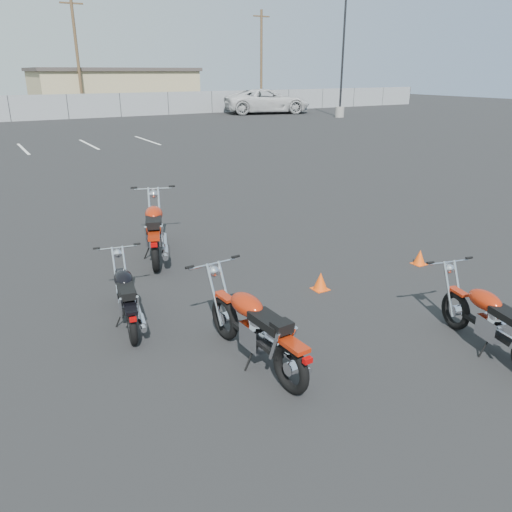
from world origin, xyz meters
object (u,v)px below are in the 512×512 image
motorcycle_third_red (256,328)px  white_van (267,94)px  motorcycle_second_black (127,297)px  motorcycle_rear_red (492,322)px  motorcycle_front_red (155,231)px

motorcycle_third_red → white_van: white_van is taller
motorcycle_second_black → motorcycle_rear_red: (3.76, -3.13, 0.02)m
motorcycle_front_red → motorcycle_rear_red: bearing=-66.1°
motorcycle_second_black → white_van: bearing=55.3°
motorcycle_rear_red → motorcycle_third_red: bearing=154.3°
white_van → motorcycle_rear_red: bearing=168.6°
motorcycle_second_black → white_van: size_ratio=0.22×
motorcycle_second_black → motorcycle_rear_red: motorcycle_rear_red is taller
motorcycle_rear_red → white_van: size_ratio=0.23×
motorcycle_rear_red → motorcycle_second_black: bearing=140.2°
motorcycle_front_red → white_van: white_van is taller
motorcycle_front_red → motorcycle_second_black: 2.75m
motorcycle_third_red → white_van: (20.60, 33.12, 1.11)m
motorcycle_front_red → white_van: size_ratio=0.28×
motorcycle_rear_red → white_van: white_van is taller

